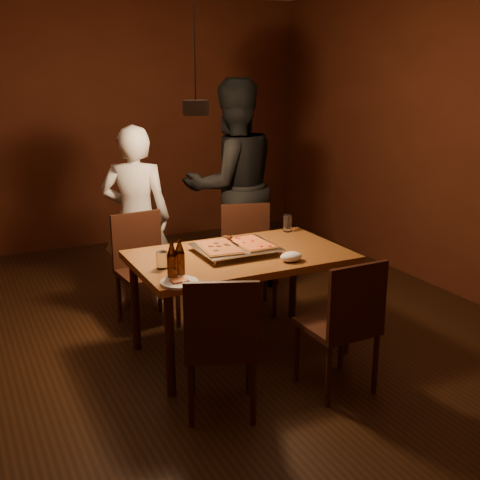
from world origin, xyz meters
name	(u,v)px	position (x,y,z in m)	size (l,w,h in m)	color
room_shell	(197,159)	(0.00, 0.00, 1.40)	(6.00, 6.00, 6.00)	#331C0E
dining_table	(240,264)	(0.21, -0.25, 0.68)	(1.50, 0.90, 0.75)	#995927
chair_far_left	(142,258)	(-0.25, 0.60, 0.54)	(0.45, 0.45, 0.49)	#38190F
chair_far_right	(248,248)	(0.65, 0.49, 0.54)	(0.52, 0.52, 0.49)	#38190F
chair_near_left	(221,334)	(-0.27, -0.98, 0.54)	(0.55, 0.55, 0.49)	#38190F
chair_near_right	(346,315)	(0.54, -1.07, 0.54)	(0.43, 0.43, 0.49)	#38190F
pizza_tray	(236,250)	(0.19, -0.22, 0.77)	(0.55, 0.45, 0.05)	silver
pizza_meat	(219,247)	(0.06, -0.21, 0.81)	(0.25, 0.39, 0.02)	maroon
pizza_cheese	(252,243)	(0.32, -0.22, 0.81)	(0.23, 0.36, 0.02)	gold
spatula	(235,243)	(0.20, -0.19, 0.81)	(0.09, 0.24, 0.04)	silver
beer_bottle_a	(172,261)	(-0.40, -0.53, 0.87)	(0.06, 0.06, 0.24)	black
beer_bottle_b	(180,258)	(-0.33, -0.51, 0.87)	(0.06, 0.06, 0.24)	black
water_glass_left	(162,260)	(-0.39, -0.31, 0.81)	(0.07, 0.07, 0.11)	silver
water_glass_right	(288,223)	(0.81, 0.11, 0.82)	(0.07, 0.07, 0.14)	silver
plate_slice	(179,282)	(-0.39, -0.63, 0.76)	(0.23, 0.23, 0.03)	white
napkin	(291,257)	(0.45, -0.55, 0.78)	(0.16, 0.12, 0.06)	white
diner_white	(136,218)	(-0.18, 0.94, 0.78)	(0.57, 0.38, 1.57)	silver
diner_dark	(232,186)	(0.76, 1.02, 0.96)	(0.94, 0.73, 1.93)	black
pendant_lamp	(196,106)	(0.00, 0.00, 1.76)	(0.18, 0.18, 1.10)	black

